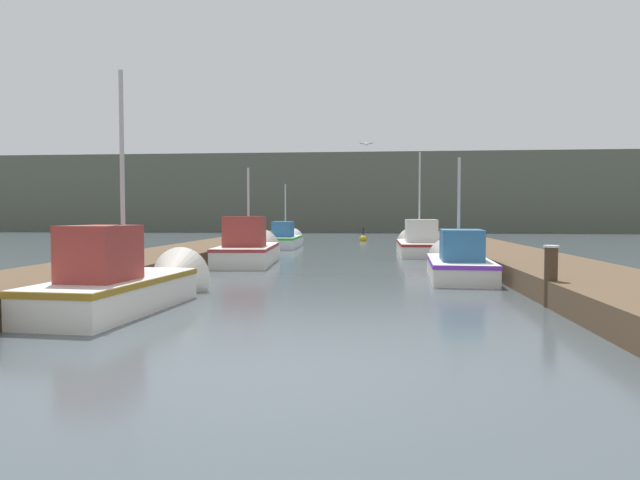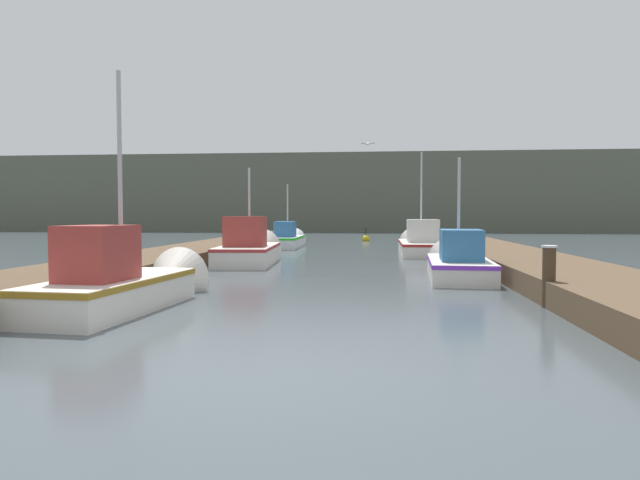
{
  "view_description": "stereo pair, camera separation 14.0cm",
  "coord_description": "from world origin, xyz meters",
  "px_view_note": "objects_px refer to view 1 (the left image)",
  "views": [
    {
      "loc": [
        1.12,
        -5.88,
        1.74
      ],
      "look_at": [
        -0.42,
        10.58,
        0.98
      ],
      "focal_mm": 32.0,
      "sensor_mm": 36.0,
      "label": 1
    },
    {
      "loc": [
        1.26,
        -5.86,
        1.74
      ],
      "look_at": [
        -0.42,
        10.58,
        0.98
      ],
      "focal_mm": 32.0,
      "sensor_mm": 36.0,
      "label": 2
    }
  ],
  "objects_px": {
    "mooring_piling_2": "(231,242)",
    "seagull_lead": "(366,144)",
    "mooring_piling_0": "(551,276)",
    "channel_buoy": "(363,239)",
    "fishing_boat_0": "(130,283)",
    "fishing_boat_4": "(286,239)",
    "fishing_boat_3": "(418,244)",
    "mooring_piling_1": "(471,250)",
    "fishing_boat_1": "(457,262)",
    "fishing_boat_2": "(250,249)"
  },
  "relations": [
    {
      "from": "mooring_piling_2",
      "to": "seagull_lead",
      "type": "xyz_separation_m",
      "value": [
        5.12,
        2.3,
        3.95
      ]
    },
    {
      "from": "mooring_piling_0",
      "to": "channel_buoy",
      "type": "xyz_separation_m",
      "value": [
        -3.94,
        25.82,
        -0.45
      ]
    },
    {
      "from": "fishing_boat_0",
      "to": "mooring_piling_0",
      "type": "bearing_deg",
      "value": 9.7
    },
    {
      "from": "fishing_boat_4",
      "to": "mooring_piling_0",
      "type": "relative_size",
      "value": 4.77
    },
    {
      "from": "fishing_boat_3",
      "to": "channel_buoy",
      "type": "height_order",
      "value": "fishing_boat_3"
    },
    {
      "from": "fishing_boat_0",
      "to": "channel_buoy",
      "type": "height_order",
      "value": "fishing_boat_0"
    },
    {
      "from": "fishing_boat_0",
      "to": "mooring_piling_1",
      "type": "height_order",
      "value": "fishing_boat_0"
    },
    {
      "from": "fishing_boat_1",
      "to": "mooring_piling_1",
      "type": "relative_size",
      "value": 4.3
    },
    {
      "from": "mooring_piling_0",
      "to": "mooring_piling_2",
      "type": "distance_m",
      "value": 13.59
    },
    {
      "from": "mooring_piling_2",
      "to": "fishing_boat_2",
      "type": "bearing_deg",
      "value": -53.23
    },
    {
      "from": "seagull_lead",
      "to": "mooring_piling_2",
      "type": "bearing_deg",
      "value": -152.29
    },
    {
      "from": "fishing_boat_4",
      "to": "mooring_piling_2",
      "type": "height_order",
      "value": "fishing_boat_4"
    },
    {
      "from": "fishing_boat_2",
      "to": "seagull_lead",
      "type": "xyz_separation_m",
      "value": [
        4.09,
        3.69,
        4.12
      ]
    },
    {
      "from": "fishing_boat_4",
      "to": "channel_buoy",
      "type": "bearing_deg",
      "value": 60.05
    },
    {
      "from": "fishing_boat_2",
      "to": "fishing_boat_3",
      "type": "bearing_deg",
      "value": 36.12
    },
    {
      "from": "mooring_piling_0",
      "to": "channel_buoy",
      "type": "distance_m",
      "value": 26.13
    },
    {
      "from": "mooring_piling_1",
      "to": "channel_buoy",
      "type": "height_order",
      "value": "mooring_piling_1"
    },
    {
      "from": "fishing_boat_1",
      "to": "fishing_boat_4",
      "type": "relative_size",
      "value": 0.91
    },
    {
      "from": "fishing_boat_4",
      "to": "fishing_boat_3",
      "type": "bearing_deg",
      "value": -34.25
    },
    {
      "from": "fishing_boat_0",
      "to": "seagull_lead",
      "type": "distance_m",
      "value": 14.69
    },
    {
      "from": "fishing_boat_1",
      "to": "mooring_piling_0",
      "type": "distance_m",
      "value": 5.26
    },
    {
      "from": "mooring_piling_1",
      "to": "mooring_piling_2",
      "type": "distance_m",
      "value": 8.97
    },
    {
      "from": "seagull_lead",
      "to": "channel_buoy",
      "type": "bearing_deg",
      "value": 95.05
    },
    {
      "from": "mooring_piling_0",
      "to": "seagull_lead",
      "type": "bearing_deg",
      "value": 105.76
    },
    {
      "from": "fishing_boat_2",
      "to": "seagull_lead",
      "type": "bearing_deg",
      "value": 38.06
    },
    {
      "from": "mooring_piling_2",
      "to": "channel_buoy",
      "type": "relative_size",
      "value": 1.34
    },
    {
      "from": "fishing_boat_3",
      "to": "channel_buoy",
      "type": "bearing_deg",
      "value": 103.2
    },
    {
      "from": "fishing_boat_0",
      "to": "fishing_boat_3",
      "type": "bearing_deg",
      "value": 71.25
    },
    {
      "from": "mooring_piling_1",
      "to": "channel_buoy",
      "type": "distance_m",
      "value": 18.57
    },
    {
      "from": "fishing_boat_1",
      "to": "fishing_boat_4",
      "type": "distance_m",
      "value": 15.14
    },
    {
      "from": "fishing_boat_0",
      "to": "fishing_boat_2",
      "type": "bearing_deg",
      "value": 93.74
    },
    {
      "from": "fishing_boat_2",
      "to": "seagull_lead",
      "type": "relative_size",
      "value": 9.95
    },
    {
      "from": "fishing_boat_3",
      "to": "channel_buoy",
      "type": "relative_size",
      "value": 6.21
    },
    {
      "from": "fishing_boat_0",
      "to": "fishing_boat_4",
      "type": "distance_m",
      "value": 19.36
    },
    {
      "from": "fishing_boat_3",
      "to": "mooring_piling_2",
      "type": "xyz_separation_m",
      "value": [
        -7.4,
        -3.98,
        0.22
      ]
    },
    {
      "from": "fishing_boat_0",
      "to": "channel_buoy",
      "type": "xyz_separation_m",
      "value": [
        3.86,
        26.54,
        -0.32
      ]
    },
    {
      "from": "fishing_boat_0",
      "to": "fishing_boat_4",
      "type": "height_order",
      "value": "fishing_boat_0"
    },
    {
      "from": "fishing_boat_0",
      "to": "fishing_boat_1",
      "type": "relative_size",
      "value": 0.96
    },
    {
      "from": "mooring_piling_1",
      "to": "mooring_piling_2",
      "type": "relative_size",
      "value": 0.9
    },
    {
      "from": "fishing_boat_1",
      "to": "mooring_piling_1",
      "type": "height_order",
      "value": "fishing_boat_1"
    },
    {
      "from": "fishing_boat_0",
      "to": "fishing_boat_4",
      "type": "xyz_separation_m",
      "value": [
        -0.06,
        19.36,
        -0.02
      ]
    },
    {
      "from": "fishing_boat_0",
      "to": "fishing_boat_1",
      "type": "bearing_deg",
      "value": 45.16
    },
    {
      "from": "fishing_boat_1",
      "to": "fishing_boat_3",
      "type": "bearing_deg",
      "value": 95.4
    },
    {
      "from": "fishing_boat_2",
      "to": "seagull_lead",
      "type": "height_order",
      "value": "seagull_lead"
    },
    {
      "from": "fishing_boat_1",
      "to": "mooring_piling_1",
      "type": "distance_m",
      "value": 2.59
    },
    {
      "from": "mooring_piling_0",
      "to": "fishing_boat_4",
      "type": "bearing_deg",
      "value": 112.85
    },
    {
      "from": "channel_buoy",
      "to": "fishing_boat_2",
      "type": "bearing_deg",
      "value": -102.54
    },
    {
      "from": "fishing_boat_2",
      "to": "mooring_piling_2",
      "type": "bearing_deg",
      "value": 122.7
    },
    {
      "from": "fishing_boat_1",
      "to": "fishing_boat_4",
      "type": "bearing_deg",
      "value": 120.32
    },
    {
      "from": "fishing_boat_2",
      "to": "fishing_boat_4",
      "type": "relative_size",
      "value": 1.0
    }
  ]
}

